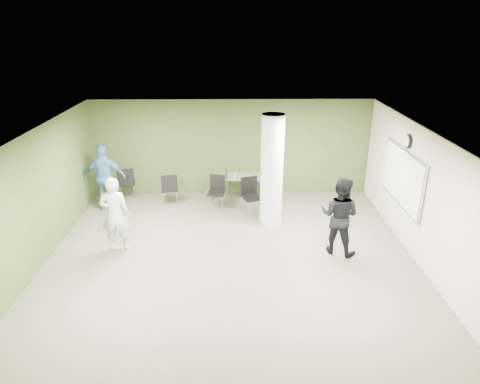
{
  "coord_description": "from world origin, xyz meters",
  "views": [
    {
      "loc": [
        0.08,
        -7.96,
        4.86
      ],
      "look_at": [
        0.2,
        1.0,
        1.23
      ],
      "focal_mm": 32.0,
      "sensor_mm": 36.0,
      "label": 1
    }
  ],
  "objects_px": {
    "folding_table": "(246,178)",
    "man_black": "(339,216)",
    "chair_back_left": "(126,181)",
    "woman_white": "(115,214)",
    "man_blue": "(105,177)"
  },
  "relations": [
    {
      "from": "folding_table",
      "to": "man_black",
      "type": "relative_size",
      "value": 0.87
    },
    {
      "from": "chair_back_left",
      "to": "man_black",
      "type": "relative_size",
      "value": 0.54
    },
    {
      "from": "folding_table",
      "to": "woman_white",
      "type": "relative_size",
      "value": 0.89
    },
    {
      "from": "man_black",
      "to": "man_blue",
      "type": "height_order",
      "value": "man_blue"
    },
    {
      "from": "folding_table",
      "to": "man_blue",
      "type": "height_order",
      "value": "man_blue"
    },
    {
      "from": "folding_table",
      "to": "man_black",
      "type": "bearing_deg",
      "value": -51.97
    },
    {
      "from": "chair_back_left",
      "to": "woman_white",
      "type": "bearing_deg",
      "value": 86.46
    },
    {
      "from": "chair_back_left",
      "to": "man_black",
      "type": "distance_m",
      "value": 6.24
    },
    {
      "from": "folding_table",
      "to": "chair_back_left",
      "type": "distance_m",
      "value": 3.45
    },
    {
      "from": "chair_back_left",
      "to": "woman_white",
      "type": "relative_size",
      "value": 0.55
    },
    {
      "from": "woman_white",
      "to": "man_blue",
      "type": "bearing_deg",
      "value": -74.83
    },
    {
      "from": "folding_table",
      "to": "chair_back_left",
      "type": "bearing_deg",
      "value": -175.41
    },
    {
      "from": "chair_back_left",
      "to": "man_blue",
      "type": "height_order",
      "value": "man_blue"
    },
    {
      "from": "folding_table",
      "to": "man_blue",
      "type": "bearing_deg",
      "value": -165.12
    },
    {
      "from": "folding_table",
      "to": "woman_white",
      "type": "bearing_deg",
      "value": -130.6
    }
  ]
}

